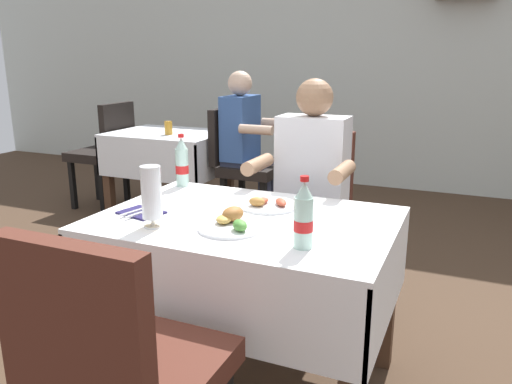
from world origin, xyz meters
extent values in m
cube|color=silver|center=(0.00, 3.77, 1.36)|extent=(11.00, 0.12, 2.72)
cube|color=white|center=(-0.01, 0.05, 0.73)|extent=(1.17, 0.82, 0.02)
cube|color=white|center=(-0.01, -0.35, 0.56)|extent=(1.17, 0.02, 0.32)
cube|color=white|center=(-0.01, 0.45, 0.56)|extent=(1.17, 0.02, 0.32)
cube|color=white|center=(-0.59, 0.05, 0.56)|extent=(0.02, 0.82, 0.32)
cube|color=white|center=(0.56, 0.05, 0.56)|extent=(0.02, 0.82, 0.32)
cube|color=#472D1E|center=(-0.54, -0.30, 0.36)|extent=(0.07, 0.07, 0.72)
cube|color=#472D1E|center=(0.51, -0.30, 0.36)|extent=(0.07, 0.07, 0.72)
cube|color=#472D1E|center=(-0.54, 0.40, 0.36)|extent=(0.07, 0.07, 0.72)
cube|color=#472D1E|center=(0.51, 0.40, 0.36)|extent=(0.07, 0.07, 0.72)
cube|color=#4C2319|center=(-0.01, 0.76, 0.49)|extent=(0.44, 0.44, 0.08)
cube|color=#4C2319|center=(-0.01, 1.01, 0.75)|extent=(0.42, 0.06, 0.44)
cube|color=black|center=(-0.18, 0.59, 0.23)|extent=(0.04, 0.04, 0.45)
cube|color=black|center=(0.16, 0.59, 0.23)|extent=(0.04, 0.04, 0.45)
cube|color=black|center=(-0.18, 0.93, 0.23)|extent=(0.04, 0.04, 0.45)
cube|color=black|center=(0.16, 0.93, 0.23)|extent=(0.04, 0.04, 0.45)
cube|color=#4C2319|center=(-0.01, -0.66, 0.49)|extent=(0.44, 0.44, 0.08)
cube|color=#4C2319|center=(-0.01, -0.91, 0.75)|extent=(0.42, 0.06, 0.44)
cylinder|color=#282D42|center=(-0.05, 0.56, 0.23)|extent=(0.10, 0.10, 0.45)
cylinder|color=#282D42|center=(0.11, 0.56, 0.23)|extent=(0.10, 0.10, 0.45)
cube|color=#282D42|center=(0.03, 0.72, 0.51)|extent=(0.34, 0.36, 0.12)
cube|color=silver|center=(0.03, 0.80, 0.82)|extent=(0.36, 0.20, 0.50)
sphere|color=#997051|center=(0.03, 0.80, 1.17)|extent=(0.19, 0.19, 0.19)
cylinder|color=#997051|center=(-0.19, 0.57, 0.85)|extent=(0.07, 0.26, 0.07)
cylinder|color=#997051|center=(0.24, 0.57, 0.85)|extent=(0.07, 0.26, 0.07)
cylinder|color=white|center=(-0.01, -0.11, 0.75)|extent=(0.24, 0.24, 0.01)
ellipsoid|color=#4C8E38|center=(0.05, -0.13, 0.78)|extent=(0.09, 0.09, 0.04)
ellipsoid|color=#99602D|center=(-0.03, -0.04, 0.78)|extent=(0.09, 0.11, 0.06)
ellipsoid|color=gold|center=(-0.05, -0.08, 0.77)|extent=(0.08, 0.09, 0.03)
cylinder|color=white|center=(0.01, 0.22, 0.75)|extent=(0.25, 0.25, 0.01)
ellipsoid|color=#C14C33|center=(0.07, 0.23, 0.77)|extent=(0.09, 0.10, 0.03)
ellipsoid|color=#B77A38|center=(-0.02, 0.18, 0.77)|extent=(0.07, 0.05, 0.04)
ellipsoid|color=#C14C33|center=(-0.02, 0.21, 0.77)|extent=(0.08, 0.10, 0.03)
cylinder|color=white|center=(-0.29, -0.20, 0.75)|extent=(0.07, 0.07, 0.01)
cylinder|color=white|center=(-0.29, -0.20, 0.76)|extent=(0.02, 0.02, 0.03)
cylinder|color=white|center=(-0.29, -0.20, 0.88)|extent=(0.08, 0.08, 0.20)
cylinder|color=#C68928|center=(-0.29, -0.20, 0.86)|extent=(0.07, 0.07, 0.17)
cylinder|color=silver|center=(-0.51, 0.39, 0.84)|extent=(0.06, 0.06, 0.19)
cylinder|color=red|center=(-0.51, 0.39, 0.83)|extent=(0.06, 0.06, 0.04)
cone|color=silver|center=(-0.51, 0.39, 0.96)|extent=(0.06, 0.06, 0.05)
cylinder|color=red|center=(-0.51, 0.39, 0.99)|extent=(0.03, 0.03, 0.02)
cylinder|color=silver|center=(0.30, -0.17, 0.83)|extent=(0.06, 0.06, 0.17)
cylinder|color=red|center=(0.30, -0.17, 0.82)|extent=(0.07, 0.07, 0.04)
cone|color=silver|center=(0.30, -0.17, 0.95)|extent=(0.06, 0.06, 0.05)
cylinder|color=red|center=(0.30, -0.17, 0.98)|extent=(0.03, 0.03, 0.02)
cube|color=#231E4C|center=(-0.43, -0.07, 0.75)|extent=(0.19, 0.16, 0.01)
cube|color=silver|center=(-0.45, -0.07, 0.75)|extent=(0.05, 0.19, 0.01)
cube|color=silver|center=(-0.41, -0.08, 0.75)|extent=(0.05, 0.19, 0.01)
cube|color=white|center=(-1.59, 1.91, 0.73)|extent=(0.95, 0.73, 0.02)
cube|color=white|center=(-1.59, 1.56, 0.56)|extent=(0.95, 0.02, 0.32)
cube|color=white|center=(-1.59, 2.27, 0.56)|extent=(0.95, 0.02, 0.32)
cube|color=white|center=(-2.06, 1.91, 0.56)|extent=(0.02, 0.73, 0.32)
cube|color=white|center=(-1.12, 1.91, 0.56)|extent=(0.02, 0.73, 0.32)
cube|color=#472D1E|center=(-2.01, 1.61, 0.36)|extent=(0.07, 0.07, 0.72)
cube|color=#472D1E|center=(-1.18, 1.61, 0.36)|extent=(0.07, 0.07, 0.72)
cube|color=#472D1E|center=(-2.01, 2.22, 0.36)|extent=(0.07, 0.07, 0.72)
cube|color=#472D1E|center=(-1.18, 2.22, 0.36)|extent=(0.07, 0.07, 0.72)
cube|color=black|center=(-2.37, 1.91, 0.49)|extent=(0.44, 0.44, 0.08)
cube|color=black|center=(-2.12, 1.91, 0.75)|extent=(0.06, 0.42, 0.44)
cube|color=black|center=(-2.54, 2.08, 0.23)|extent=(0.04, 0.04, 0.45)
cube|color=black|center=(-2.54, 1.74, 0.23)|extent=(0.04, 0.04, 0.45)
cube|color=black|center=(-2.20, 2.08, 0.23)|extent=(0.04, 0.04, 0.45)
cube|color=black|center=(-2.20, 1.74, 0.23)|extent=(0.04, 0.04, 0.45)
cube|color=black|center=(-0.82, 1.91, 0.49)|extent=(0.44, 0.44, 0.08)
cube|color=black|center=(-1.07, 1.91, 0.75)|extent=(0.06, 0.42, 0.44)
cube|color=black|center=(-0.65, 1.74, 0.23)|extent=(0.04, 0.04, 0.45)
cube|color=black|center=(-0.65, 2.08, 0.23)|extent=(0.04, 0.04, 0.45)
cube|color=black|center=(-0.99, 1.74, 0.23)|extent=(0.04, 0.04, 0.45)
cube|color=black|center=(-0.99, 2.08, 0.23)|extent=(0.04, 0.04, 0.45)
cylinder|color=#282D42|center=(-0.67, 1.83, 0.23)|extent=(0.10, 0.10, 0.45)
cylinder|color=#282D42|center=(-0.67, 1.99, 0.23)|extent=(0.10, 0.10, 0.45)
cube|color=#282D42|center=(-0.84, 1.91, 0.51)|extent=(0.36, 0.34, 0.12)
cube|color=#385B9E|center=(-0.92, 1.91, 0.82)|extent=(0.20, 0.36, 0.50)
sphere|color=beige|center=(-0.92, 1.91, 1.17)|extent=(0.19, 0.19, 0.19)
cylinder|color=beige|center=(-0.69, 1.70, 0.85)|extent=(0.26, 0.07, 0.07)
cylinder|color=beige|center=(-0.69, 2.13, 0.85)|extent=(0.26, 0.07, 0.07)
cylinder|color=#C68928|center=(-1.52, 1.81, 0.80)|extent=(0.06, 0.06, 0.11)
camera|label=1|loc=(0.79, -1.69, 1.36)|focal=35.36mm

